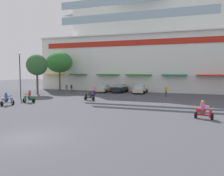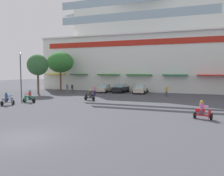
{
  "view_description": "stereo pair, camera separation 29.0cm",
  "coord_description": "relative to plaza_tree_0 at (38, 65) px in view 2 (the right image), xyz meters",
  "views": [
    {
      "loc": [
        8.91,
        -10.34,
        3.9
      ],
      "look_at": [
        -0.56,
        16.6,
        1.71
      ],
      "focal_mm": 36.11,
      "sensor_mm": 36.0,
      "label": 1
    },
    {
      "loc": [
        9.18,
        -10.24,
        3.9
      ],
      "look_at": [
        -0.56,
        16.6,
        1.71
      ],
      "focal_mm": 36.11,
      "sensor_mm": 36.0,
      "label": 2
    }
  ],
  "objects": [
    {
      "name": "ground_plane",
      "position": [
        15.13,
        -7.69,
        -4.84
      ],
      "size": [
        128.0,
        128.0,
        0.0
      ],
      "primitive_type": "plane",
      "color": "#484850"
    },
    {
      "name": "colonial_building",
      "position": [
        15.13,
        16.44,
        3.76
      ],
      "size": [
        41.87,
        19.6,
        19.37
      ],
      "color": "white",
      "rests_on": "ground"
    },
    {
      "name": "plaza_tree_0",
      "position": [
        0.0,
        0.0,
        0.0
      ],
      "size": [
        3.49,
        3.36,
        6.6
      ],
      "color": "brown",
      "rests_on": "ground"
    },
    {
      "name": "plaza_tree_2",
      "position": [
        0.36,
        6.19,
        0.66
      ],
      "size": [
        4.91,
        5.05,
        7.46
      ],
      "color": "brown",
      "rests_on": "ground"
    },
    {
      "name": "parked_car_0",
      "position": [
        9.11,
        6.74,
        -4.11
      ],
      "size": [
        2.45,
        4.38,
        1.43
      ],
      "color": "beige",
      "rests_on": "ground"
    },
    {
      "name": "parked_car_1",
      "position": [
        12.1,
        7.17,
        -4.05
      ],
      "size": [
        2.56,
        4.04,
        1.59
      ],
      "color": "black",
      "rests_on": "ground"
    },
    {
      "name": "parked_car_2",
      "position": [
        15.79,
        6.9,
        -4.08
      ],
      "size": [
        2.38,
        4.25,
        1.53
      ],
      "color": "beige",
      "rests_on": "ground"
    },
    {
      "name": "scooter_rider_0",
      "position": [
        5.36,
        -8.56,
        -4.21
      ],
      "size": [
        1.5,
        0.6,
        1.55
      ],
      "color": "black",
      "rests_on": "ground"
    },
    {
      "name": "scooter_rider_2",
      "position": [
        4.5,
        -11.2,
        -4.21
      ],
      "size": [
        0.95,
        1.52,
        1.5
      ],
      "color": "black",
      "rests_on": "ground"
    },
    {
      "name": "scooter_rider_3",
      "position": [
        25.07,
        -11.59,
        -4.22
      ],
      "size": [
        1.48,
        0.83,
        1.52
      ],
      "color": "black",
      "rests_on": "ground"
    },
    {
      "name": "scooter_rider_6",
      "position": [
        11.44,
        -4.14,
        -4.25
      ],
      "size": [
        1.36,
        0.6,
        1.44
      ],
      "color": "black",
      "rests_on": "ground"
    },
    {
      "name": "pedestrian_0",
      "position": [
        4.22,
        2.17,
        -3.86
      ],
      "size": [
        0.46,
        0.46,
        1.71
      ],
      "color": "#76705A",
      "rests_on": "ground"
    },
    {
      "name": "pedestrian_2",
      "position": [
        9.9,
        0.9,
        -3.94
      ],
      "size": [
        0.5,
        0.5,
        1.6
      ],
      "color": "#251F4C",
      "rests_on": "ground"
    },
    {
      "name": "pedestrian_3",
      "position": [
        20.56,
        3.35,
        -3.9
      ],
      "size": [
        0.4,
        0.4,
        1.67
      ],
      "color": "#47494A",
      "rests_on": "ground"
    },
    {
      "name": "pedestrian_4",
      "position": [
        4.2,
        3.86,
        -3.93
      ],
      "size": [
        0.45,
        0.45,
        1.6
      ],
      "color": "#58534B",
      "rests_on": "ground"
    },
    {
      "name": "streetlamp_near",
      "position": [
        -0.08,
        -3.86,
        -1.0
      ],
      "size": [
        0.4,
        0.4,
        6.56
      ],
      "color": "#474C51",
      "rests_on": "ground"
    }
  ]
}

